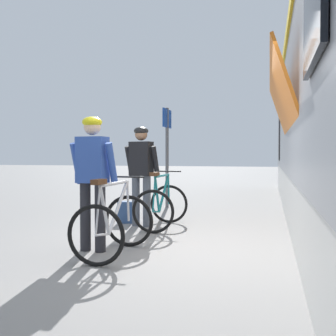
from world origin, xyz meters
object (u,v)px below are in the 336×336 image
object	(u,v)px
cyclist_near_in_blue	(93,171)
bicycle_near_silver	(114,224)
cyclist_far_in_dark	(141,167)
platform_sign_post	(167,140)
backpack_on_platform	(126,212)
bicycle_far_teal	(161,205)

from	to	relation	value
cyclist_near_in_blue	bicycle_near_silver	bearing A→B (deg)	-23.63
cyclist_near_in_blue	cyclist_far_in_dark	size ratio (longest dim) A/B	1.00
platform_sign_post	bicycle_near_silver	bearing A→B (deg)	-83.63
backpack_on_platform	platform_sign_post	world-z (taller)	platform_sign_post
backpack_on_platform	platform_sign_post	xyz separation A→B (m)	(0.19, 2.33, 1.42)
cyclist_far_in_dark	platform_sign_post	xyz separation A→B (m)	(-0.20, 2.58, 0.57)
backpack_on_platform	bicycle_near_silver	bearing A→B (deg)	-85.71
cyclist_near_in_blue	bicycle_far_teal	bearing A→B (deg)	76.65
platform_sign_post	backpack_on_platform	bearing A→B (deg)	-94.71
bicycle_far_teal	backpack_on_platform	distance (m)	0.88
bicycle_near_silver	backpack_on_platform	world-z (taller)	bicycle_near_silver
bicycle_near_silver	platform_sign_post	size ratio (longest dim) A/B	0.45
cyclist_far_in_dark	bicycle_near_silver	distance (m)	2.18
cyclist_far_in_dark	platform_sign_post	bearing A→B (deg)	94.44
cyclist_far_in_dark	backpack_on_platform	size ratio (longest dim) A/B	4.40
platform_sign_post	cyclist_near_in_blue	bearing A→B (deg)	-87.92
backpack_on_platform	platform_sign_post	distance (m)	2.74
bicycle_near_silver	bicycle_far_teal	xyz separation A→B (m)	(0.08, 1.97, 0.00)
bicycle_far_teal	platform_sign_post	world-z (taller)	platform_sign_post
backpack_on_platform	bicycle_far_teal	bearing A→B (deg)	-35.63
bicycle_far_teal	backpack_on_platform	world-z (taller)	bicycle_far_teal
cyclist_far_in_dark	backpack_on_platform	xyz separation A→B (m)	(-0.39, 0.24, -0.85)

